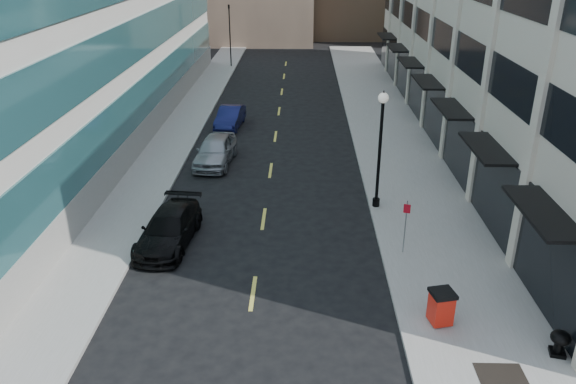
{
  "coord_description": "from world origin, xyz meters",
  "views": [
    {
      "loc": [
        1.7,
        -9.09,
        11.7
      ],
      "look_at": [
        1.2,
        11.13,
        2.65
      ],
      "focal_mm": 35.0,
      "sensor_mm": 36.0,
      "label": 1
    }
  ],
  "objects_px": {
    "trash_bin": "(441,306)",
    "lamppost": "(380,140)",
    "urn_planter": "(560,341)",
    "car_blue_sedan": "(230,117)",
    "traffic_signal": "(229,9)",
    "car_black_pickup": "(169,229)",
    "car_silver_sedan": "(215,150)",
    "sign_post": "(406,219)"
  },
  "relations": [
    {
      "from": "car_blue_sedan",
      "to": "urn_planter",
      "type": "distance_m",
      "value": 26.53
    },
    {
      "from": "car_silver_sedan",
      "to": "lamppost",
      "type": "relative_size",
      "value": 0.85
    },
    {
      "from": "car_silver_sedan",
      "to": "car_blue_sedan",
      "type": "height_order",
      "value": "car_silver_sedan"
    },
    {
      "from": "car_black_pickup",
      "to": "car_silver_sedan",
      "type": "height_order",
      "value": "car_silver_sedan"
    },
    {
      "from": "car_black_pickup",
      "to": "urn_planter",
      "type": "xyz_separation_m",
      "value": [
        13.41,
        -6.84,
        -0.05
      ]
    },
    {
      "from": "car_black_pickup",
      "to": "lamppost",
      "type": "xyz_separation_m",
      "value": [
        9.11,
        3.62,
        2.75
      ]
    },
    {
      "from": "sign_post",
      "to": "traffic_signal",
      "type": "bearing_deg",
      "value": 122.61
    },
    {
      "from": "car_silver_sedan",
      "to": "trash_bin",
      "type": "bearing_deg",
      "value": -52.74
    },
    {
      "from": "car_silver_sedan",
      "to": "lamppost",
      "type": "height_order",
      "value": "lamppost"
    },
    {
      "from": "car_silver_sedan",
      "to": "sign_post",
      "type": "distance_m",
      "value": 13.66
    },
    {
      "from": "lamppost",
      "to": "urn_planter",
      "type": "height_order",
      "value": "lamppost"
    },
    {
      "from": "car_blue_sedan",
      "to": "traffic_signal",
      "type": "bearing_deg",
      "value": 101.59
    },
    {
      "from": "car_silver_sedan",
      "to": "car_blue_sedan",
      "type": "relative_size",
      "value": 1.13
    },
    {
      "from": "car_blue_sedan",
      "to": "lamppost",
      "type": "height_order",
      "value": "lamppost"
    },
    {
      "from": "traffic_signal",
      "to": "sign_post",
      "type": "relative_size",
      "value": 3.02
    },
    {
      "from": "lamppost",
      "to": "urn_planter",
      "type": "xyz_separation_m",
      "value": [
        4.3,
        -10.46,
        -2.79
      ]
    },
    {
      "from": "trash_bin",
      "to": "sign_post",
      "type": "relative_size",
      "value": 0.53
    },
    {
      "from": "car_black_pickup",
      "to": "sign_post",
      "type": "height_order",
      "value": "sign_post"
    },
    {
      "from": "traffic_signal",
      "to": "car_silver_sedan",
      "type": "xyz_separation_m",
      "value": [
        2.3,
        -27.0,
        -4.9
      ]
    },
    {
      "from": "sign_post",
      "to": "car_black_pickup",
      "type": "bearing_deg",
      "value": -168.93
    },
    {
      "from": "trash_bin",
      "to": "urn_planter",
      "type": "bearing_deg",
      "value": -37.41
    },
    {
      "from": "sign_post",
      "to": "lamppost",
      "type": "bearing_deg",
      "value": 113.15
    },
    {
      "from": "car_black_pickup",
      "to": "lamppost",
      "type": "height_order",
      "value": "lamppost"
    },
    {
      "from": "car_blue_sedan",
      "to": "trash_bin",
      "type": "xyz_separation_m",
      "value": [
        9.54,
        -21.76,
        0.11
      ]
    },
    {
      "from": "urn_planter",
      "to": "car_silver_sedan",
      "type": "bearing_deg",
      "value": 128.24
    },
    {
      "from": "lamppost",
      "to": "urn_planter",
      "type": "relative_size",
      "value": 6.72
    },
    {
      "from": "traffic_signal",
      "to": "trash_bin",
      "type": "xyz_separation_m",
      "value": [
        11.84,
        -41.76,
        -4.91
      ]
    },
    {
      "from": "traffic_signal",
      "to": "car_silver_sedan",
      "type": "distance_m",
      "value": 27.54
    },
    {
      "from": "car_silver_sedan",
      "to": "sign_post",
      "type": "xyz_separation_m",
      "value": [
        9.08,
        -10.16,
        0.83
      ]
    },
    {
      "from": "car_silver_sedan",
      "to": "car_blue_sedan",
      "type": "bearing_deg",
      "value": 94.4
    },
    {
      "from": "car_black_pickup",
      "to": "trash_bin",
      "type": "height_order",
      "value": "car_black_pickup"
    },
    {
      "from": "trash_bin",
      "to": "sign_post",
      "type": "xyz_separation_m",
      "value": [
        -0.45,
        4.59,
        0.84
      ]
    },
    {
      "from": "car_black_pickup",
      "to": "car_blue_sedan",
      "type": "xyz_separation_m",
      "value": [
        0.61,
        16.4,
        -0.01
      ]
    },
    {
      "from": "car_black_pickup",
      "to": "trash_bin",
      "type": "distance_m",
      "value": 11.48
    },
    {
      "from": "traffic_signal",
      "to": "car_black_pickup",
      "type": "bearing_deg",
      "value": -87.35
    },
    {
      "from": "car_black_pickup",
      "to": "traffic_signal",
      "type": "bearing_deg",
      "value": 97.68
    },
    {
      "from": "traffic_signal",
      "to": "sign_post",
      "type": "xyz_separation_m",
      "value": [
        11.38,
        -37.16,
        -4.07
      ]
    },
    {
      "from": "trash_bin",
      "to": "lamppost",
      "type": "bearing_deg",
      "value": 83.63
    },
    {
      "from": "car_black_pickup",
      "to": "sign_post",
      "type": "relative_size",
      "value": 2.1
    },
    {
      "from": "car_silver_sedan",
      "to": "urn_planter",
      "type": "bearing_deg",
      "value": -47.37
    },
    {
      "from": "car_blue_sedan",
      "to": "lamppost",
      "type": "relative_size",
      "value": 0.75
    },
    {
      "from": "trash_bin",
      "to": "urn_planter",
      "type": "relative_size",
      "value": 1.46
    }
  ]
}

